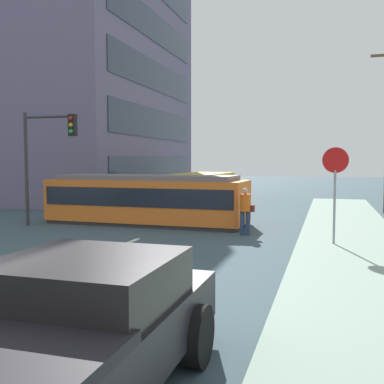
% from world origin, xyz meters
% --- Properties ---
extents(ground_plane, '(120.00, 120.00, 0.00)m').
position_xyz_m(ground_plane, '(0.00, 10.00, 0.00)').
color(ground_plane, '#384C54').
extents(sidewalk_curb_right, '(3.20, 36.00, 0.14)m').
position_xyz_m(sidewalk_curb_right, '(6.80, 6.00, 0.07)').
color(sidewalk_curb_right, '#859F8F').
rests_on(sidewalk_curb_right, ground).
extents(lane_stripe_1, '(0.16, 2.40, 0.01)m').
position_xyz_m(lane_stripe_1, '(0.00, 2.00, 0.01)').
color(lane_stripe_1, silver).
rests_on(lane_stripe_1, ground).
extents(lane_stripe_2, '(0.16, 2.40, 0.01)m').
position_xyz_m(lane_stripe_2, '(0.00, 6.00, 0.01)').
color(lane_stripe_2, silver).
rests_on(lane_stripe_2, ground).
extents(lane_stripe_3, '(0.16, 2.40, 0.01)m').
position_xyz_m(lane_stripe_3, '(0.00, 16.64, 0.01)').
color(lane_stripe_3, silver).
rests_on(lane_stripe_3, ground).
extents(lane_stripe_4, '(0.16, 2.40, 0.01)m').
position_xyz_m(lane_stripe_4, '(0.00, 22.64, 0.01)').
color(lane_stripe_4, silver).
rests_on(lane_stripe_4, ground).
extents(corner_building, '(17.54, 16.64, 19.20)m').
position_xyz_m(corner_building, '(-13.95, 22.31, 9.60)').
color(corner_building, slate).
rests_on(corner_building, ground).
extents(streetcar_tram, '(8.31, 2.71, 2.03)m').
position_xyz_m(streetcar_tram, '(-1.11, 10.64, 1.05)').
color(streetcar_tram, orange).
rests_on(streetcar_tram, ground).
extents(city_bus, '(2.68, 5.99, 1.88)m').
position_xyz_m(city_bus, '(-1.04, 19.12, 1.08)').
color(city_bus, gold).
rests_on(city_bus, ground).
extents(pedestrian_crossing, '(0.51, 0.36, 1.67)m').
position_xyz_m(pedestrian_crossing, '(3.32, 8.97, 0.94)').
color(pedestrian_crossing, navy).
rests_on(pedestrian_crossing, ground).
extents(pickup_truck_parked, '(2.29, 5.01, 1.55)m').
position_xyz_m(pickup_truck_parked, '(3.50, -2.79, 0.80)').
color(pickup_truck_parked, black).
rests_on(pickup_truck_parked, ground).
extents(stop_sign, '(0.76, 0.07, 2.88)m').
position_xyz_m(stop_sign, '(6.28, 7.36, 2.19)').
color(stop_sign, gray).
rests_on(stop_sign, sidewalk_curb_right).
extents(traffic_light_mast, '(2.36, 0.33, 4.54)m').
position_xyz_m(traffic_light_mast, '(-4.61, 8.80, 3.18)').
color(traffic_light_mast, '#333333').
rests_on(traffic_light_mast, ground).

